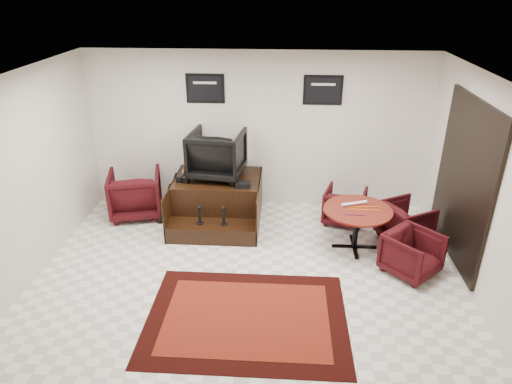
# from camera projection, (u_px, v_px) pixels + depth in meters

# --- Properties ---
(ground) EXTENTS (6.00, 6.00, 0.00)m
(ground) POSITION_uv_depth(u_px,v_px,m) (247.00, 281.00, 6.41)
(ground) COLOR white
(ground) RESTS_ON ground
(room_shell) EXTENTS (6.02, 5.02, 2.81)m
(room_shell) POSITION_uv_depth(u_px,v_px,m) (279.00, 160.00, 5.73)
(room_shell) COLOR silver
(room_shell) RESTS_ON ground
(area_rug) EXTENTS (2.49, 1.87, 0.01)m
(area_rug) POSITION_uv_depth(u_px,v_px,m) (247.00, 318.00, 5.70)
(area_rug) COLOR black
(area_rug) RESTS_ON ground
(shine_podium) EXTENTS (1.48, 1.53, 0.76)m
(shine_podium) POSITION_uv_depth(u_px,v_px,m) (218.00, 201.00, 7.90)
(shine_podium) COLOR black
(shine_podium) RESTS_ON ground
(shine_chair) EXTENTS (0.96, 0.92, 0.90)m
(shine_chair) POSITION_uv_depth(u_px,v_px,m) (217.00, 152.00, 7.67)
(shine_chair) COLOR black
(shine_chair) RESTS_ON shine_podium
(shoes_pair) EXTENTS (0.29, 0.33, 0.10)m
(shoes_pair) POSITION_uv_depth(u_px,v_px,m) (185.00, 177.00, 7.68)
(shoes_pair) COLOR black
(shoes_pair) RESTS_ON shine_podium
(polish_kit) EXTENTS (0.24, 0.17, 0.08)m
(polish_kit) POSITION_uv_depth(u_px,v_px,m) (243.00, 185.00, 7.43)
(polish_kit) COLOR black
(polish_kit) RESTS_ON shine_podium
(umbrella_black) EXTENTS (0.29, 0.11, 0.78)m
(umbrella_black) POSITION_uv_depth(u_px,v_px,m) (165.00, 203.00, 7.75)
(umbrella_black) COLOR black
(umbrella_black) RESTS_ON ground
(umbrella_hooked) EXTENTS (0.33, 0.12, 0.88)m
(umbrella_hooked) POSITION_uv_depth(u_px,v_px,m) (170.00, 194.00, 7.96)
(umbrella_hooked) COLOR black
(umbrella_hooked) RESTS_ON ground
(armchair_side) EXTENTS (1.04, 1.00, 0.89)m
(armchair_side) POSITION_uv_depth(u_px,v_px,m) (135.00, 192.00, 8.03)
(armchair_side) COLOR black
(armchair_side) RESTS_ON ground
(meeting_table) EXTENTS (1.04, 1.04, 0.68)m
(meeting_table) POSITION_uv_depth(u_px,v_px,m) (357.00, 214.00, 6.95)
(meeting_table) COLOR #4E110B
(meeting_table) RESTS_ON ground
(table_chair_back) EXTENTS (0.81, 0.78, 0.68)m
(table_chair_back) POSITION_uv_depth(u_px,v_px,m) (345.00, 204.00, 7.82)
(table_chair_back) COLOR black
(table_chair_back) RESTS_ON ground
(table_chair_window) EXTENTS (0.89, 0.91, 0.70)m
(table_chair_window) POSITION_uv_depth(u_px,v_px,m) (406.00, 220.00, 7.30)
(table_chair_window) COLOR black
(table_chair_window) RESTS_ON ground
(table_chair_corner) EXTENTS (0.93, 0.93, 0.70)m
(table_chair_corner) POSITION_uv_depth(u_px,v_px,m) (412.00, 252.00, 6.45)
(table_chair_corner) COLOR black
(table_chair_corner) RESTS_ON ground
(paper_roll) EXTENTS (0.41, 0.19, 0.05)m
(paper_roll) POSITION_uv_depth(u_px,v_px,m) (354.00, 203.00, 7.04)
(paper_roll) COLOR white
(paper_roll) RESTS_ON meeting_table
(table_clutter) EXTENTS (0.57, 0.32, 0.01)m
(table_clutter) POSITION_uv_depth(u_px,v_px,m) (363.00, 210.00, 6.89)
(table_clutter) COLOR orange
(table_clutter) RESTS_ON meeting_table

